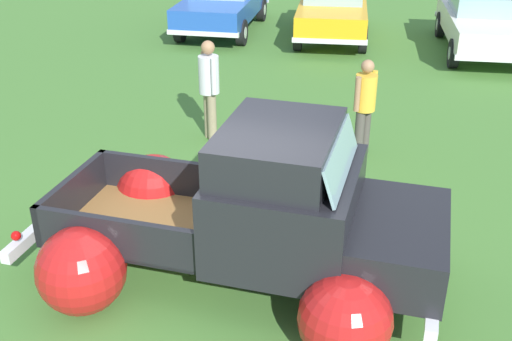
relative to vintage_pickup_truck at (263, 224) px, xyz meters
name	(u,v)px	position (x,y,z in m)	size (l,w,h in m)	color
ground_plane	(230,275)	(-0.39, -0.02, -0.76)	(80.00, 80.00, 0.00)	#477A33
vintage_pickup_truck	(263,224)	(0.00, 0.00, 0.00)	(4.72, 2.97, 1.96)	black
show_car_0	(223,2)	(-4.74, 10.60, 0.02)	(2.42, 4.53, 1.43)	black
show_car_1	(333,8)	(-1.71, 10.83, 0.02)	(2.56, 4.42, 1.43)	black
show_car_2	(483,20)	(2.08, 10.71, 0.02)	(2.57, 4.62, 1.43)	black
spectator_0	(209,84)	(-2.14, 3.54, 0.22)	(0.48, 0.48, 1.71)	gray
spectator_1	(365,102)	(0.42, 3.78, 0.14)	(0.45, 0.52, 1.58)	#4C4742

